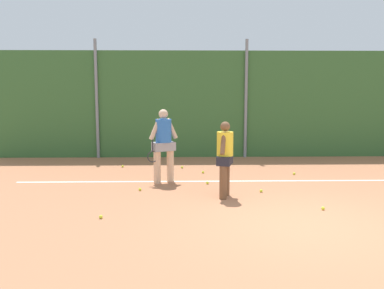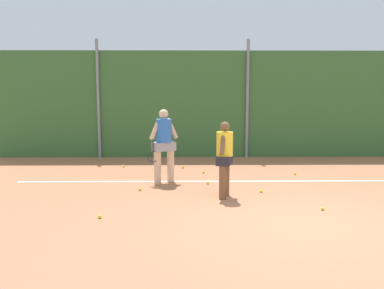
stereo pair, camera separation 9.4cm
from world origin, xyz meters
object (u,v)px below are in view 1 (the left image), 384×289
tennis_ball_6 (101,217)px  tennis_ball_8 (182,167)px  tennis_ball_4 (203,172)px  tennis_ball_7 (294,174)px  player_midcourt (163,142)px  tennis_ball_9 (261,191)px  player_foreground_near (225,155)px  tennis_ball_10 (207,183)px  tennis_ball_11 (123,166)px  tennis_ball_0 (323,208)px  tennis_ball_5 (226,159)px  tennis_ball_2 (140,189)px

tennis_ball_6 → tennis_ball_8: bearing=72.7°
tennis_ball_4 → tennis_ball_7: bearing=-5.8°
player_midcourt → tennis_ball_4: 1.74m
tennis_ball_7 → tennis_ball_9: same height
tennis_ball_8 → tennis_ball_6: bearing=-107.3°
player_foreground_near → tennis_ball_10: (-0.29, 1.21, -0.86)m
tennis_ball_8 → player_foreground_near: bearing=-74.3°
tennis_ball_11 → tennis_ball_0: bearing=-44.8°
player_midcourt → tennis_ball_4: size_ratio=27.00×
tennis_ball_5 → tennis_ball_6: (-2.85, -5.97, 0.00)m
tennis_ball_11 → tennis_ball_5: bearing=20.5°
tennis_ball_7 → tennis_ball_8: 3.13m
tennis_ball_7 → tennis_ball_9: size_ratio=1.00×
player_midcourt → tennis_ball_7: 3.64m
player_midcourt → tennis_ball_4: bearing=-160.1°
tennis_ball_6 → tennis_ball_11: size_ratio=1.00×
tennis_ball_0 → tennis_ball_5: 5.68m
tennis_ball_5 → tennis_ball_7: (1.57, -2.32, 0.00)m
player_midcourt → tennis_ball_7: player_midcourt is taller
player_foreground_near → tennis_ball_5: 4.66m
tennis_ball_2 → tennis_ball_6: 2.07m
player_midcourt → tennis_ball_0: bearing=116.3°
player_foreground_near → tennis_ball_6: 2.87m
tennis_ball_0 → tennis_ball_7: (0.30, 3.22, 0.00)m
tennis_ball_2 → tennis_ball_9: (2.70, -0.20, 0.00)m
tennis_ball_4 → tennis_ball_11: (-2.29, 0.90, 0.00)m
player_midcourt → tennis_ball_6: (-0.99, -2.86, -0.97)m
tennis_ball_10 → tennis_ball_5: bearing=76.6°
player_foreground_near → tennis_ball_11: player_foreground_near is taller
tennis_ball_6 → tennis_ball_11: (-0.28, 4.80, 0.00)m
tennis_ball_5 → player_midcourt: bearing=-120.8°
tennis_ball_4 → tennis_ball_5: 2.24m
tennis_ball_0 → tennis_ball_10: 3.01m
tennis_ball_4 → tennis_ball_11: same height
tennis_ball_7 → tennis_ball_10: size_ratio=1.00×
tennis_ball_2 → tennis_ball_7: size_ratio=1.00×
tennis_ball_2 → tennis_ball_4: bearing=51.3°
tennis_ball_5 → tennis_ball_8: size_ratio=1.00×
player_midcourt → tennis_ball_6: size_ratio=27.00×
tennis_ball_8 → tennis_ball_11: size_ratio=1.00×
tennis_ball_4 → tennis_ball_6: (-2.01, -3.90, 0.00)m
player_foreground_near → tennis_ball_9: 1.27m
tennis_ball_4 → tennis_ball_8: same height
tennis_ball_5 → tennis_ball_7: size_ratio=1.00×
tennis_ball_10 → tennis_ball_2: bearing=-158.2°
tennis_ball_0 → tennis_ball_6: size_ratio=1.00×
tennis_ball_8 → tennis_ball_4: bearing=-52.1°
tennis_ball_0 → tennis_ball_6: (-4.11, -0.43, 0.00)m
tennis_ball_8 → tennis_ball_9: size_ratio=1.00×
tennis_ball_2 → tennis_ball_8: 2.78m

